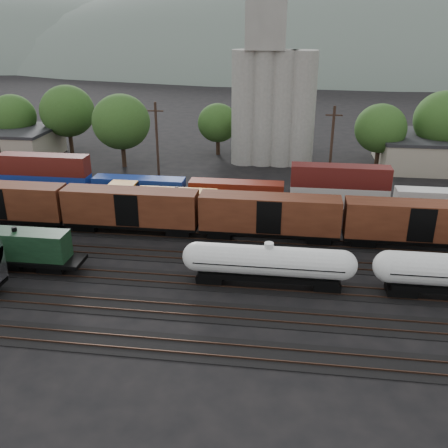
# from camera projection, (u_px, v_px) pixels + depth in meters

# --- Properties ---
(ground) EXTENTS (600.00, 600.00, 0.00)m
(ground) POSITION_uv_depth(u_px,v_px,m) (220.00, 259.00, 50.68)
(ground) COLOR black
(tracks) EXTENTS (180.00, 33.20, 0.20)m
(tracks) POSITION_uv_depth(u_px,v_px,m) (220.00, 258.00, 50.67)
(tracks) COLOR black
(tracks) RESTS_ON ground
(tank_car_a) EXTENTS (15.60, 2.79, 4.09)m
(tank_car_a) POSITION_uv_depth(u_px,v_px,m) (268.00, 263.00, 44.54)
(tank_car_a) COLOR silver
(tank_car_a) RESTS_ON ground
(orange_locomotive) EXTENTS (15.86, 2.64, 3.97)m
(orange_locomotive) POSITION_uv_depth(u_px,v_px,m) (155.00, 200.00, 60.09)
(orange_locomotive) COLOR black
(orange_locomotive) RESTS_ON ground
(boxcar_string) EXTENTS (184.40, 2.90, 4.20)m
(boxcar_string) POSITION_uv_depth(u_px,v_px,m) (343.00, 218.00, 52.52)
(boxcar_string) COLOR black
(boxcar_string) RESTS_ON ground
(container_wall) EXTENTS (160.00, 2.60, 5.80)m
(container_wall) POSITION_uv_depth(u_px,v_px,m) (275.00, 191.00, 62.87)
(container_wall) COLOR black
(container_wall) RESTS_ON ground
(grain_silo) EXTENTS (13.40, 5.00, 29.00)m
(grain_silo) POSITION_uv_depth(u_px,v_px,m) (272.00, 95.00, 78.83)
(grain_silo) COLOR gray
(grain_silo) RESTS_ON ground
(industrial_sheds) EXTENTS (119.38, 17.26, 5.10)m
(industrial_sheds) POSITION_uv_depth(u_px,v_px,m) (291.00, 150.00, 81.10)
(industrial_sheds) COLOR #9E937F
(industrial_sheds) RESTS_ON ground
(tree_band) EXTENTS (166.67, 21.13, 14.43)m
(tree_band) POSITION_uv_depth(u_px,v_px,m) (284.00, 117.00, 81.53)
(tree_band) COLOR black
(tree_band) RESTS_ON ground
(utility_poles) EXTENTS (122.20, 0.36, 12.00)m
(utility_poles) POSITION_uv_depth(u_px,v_px,m) (242.00, 147.00, 68.39)
(utility_poles) COLOR black
(utility_poles) RESTS_ON ground
(distant_hills) EXTENTS (860.00, 286.00, 130.00)m
(distant_hills) POSITION_uv_depth(u_px,v_px,m) (323.00, 95.00, 293.32)
(distant_hills) COLOR #59665B
(distant_hills) RESTS_ON ground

